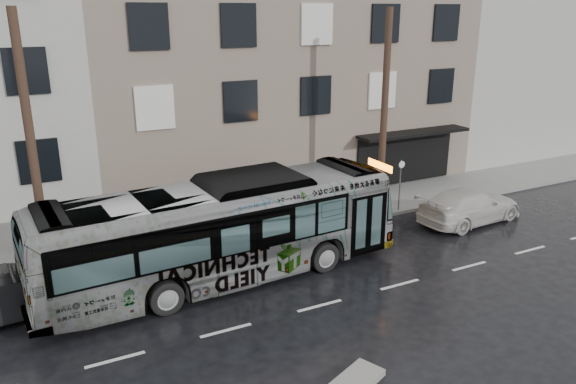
# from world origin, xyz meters

# --- Properties ---
(ground) EXTENTS (120.00, 120.00, 0.00)m
(ground) POSITION_xyz_m (0.00, 0.00, 0.00)
(ground) COLOR black
(ground) RESTS_ON ground
(sidewalk) EXTENTS (90.00, 3.60, 0.15)m
(sidewalk) POSITION_xyz_m (0.00, 4.90, 0.07)
(sidewalk) COLOR gray
(sidewalk) RESTS_ON ground
(building_taupe) EXTENTS (20.00, 12.00, 11.00)m
(building_taupe) POSITION_xyz_m (5.00, 12.70, 5.50)
(building_taupe) COLOR gray
(building_taupe) RESTS_ON ground
(building_filler) EXTENTS (18.00, 12.00, 12.00)m
(building_filler) POSITION_xyz_m (24.00, 12.70, 6.00)
(building_filler) COLOR #AEACA4
(building_filler) RESTS_ON ground
(utility_pole_front) EXTENTS (0.30, 0.30, 9.00)m
(utility_pole_front) POSITION_xyz_m (6.50, 3.30, 4.65)
(utility_pole_front) COLOR #402B20
(utility_pole_front) RESTS_ON sidewalk
(utility_pole_rear) EXTENTS (0.30, 0.30, 9.00)m
(utility_pole_rear) POSITION_xyz_m (-7.50, 3.30, 4.65)
(utility_pole_rear) COLOR #402B20
(utility_pole_rear) RESTS_ON sidewalk
(sign_post) EXTENTS (0.06, 0.06, 2.40)m
(sign_post) POSITION_xyz_m (7.60, 3.30, 1.35)
(sign_post) COLOR slate
(sign_post) RESTS_ON sidewalk
(bus) EXTENTS (13.07, 3.80, 3.60)m
(bus) POSITION_xyz_m (-2.07, 0.71, 1.80)
(bus) COLOR #B2B2B2
(bus) RESTS_ON ground
(white_sedan) EXTENTS (5.39, 2.61, 1.51)m
(white_sedan) POSITION_xyz_m (9.70, 0.96, 0.76)
(white_sedan) COLOR silver
(white_sedan) RESTS_ON ground
(dark_sedan) EXTENTS (4.72, 2.06, 1.51)m
(dark_sedan) POSITION_xyz_m (-8.58, 1.21, 0.75)
(dark_sedan) COLOR black
(dark_sedan) RESTS_ON ground
(slush_pile) EXTENTS (1.97, 1.44, 0.18)m
(slush_pile) POSITION_xyz_m (-1.27, -6.38, 0.09)
(slush_pile) COLOR gray
(slush_pile) RESTS_ON ground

